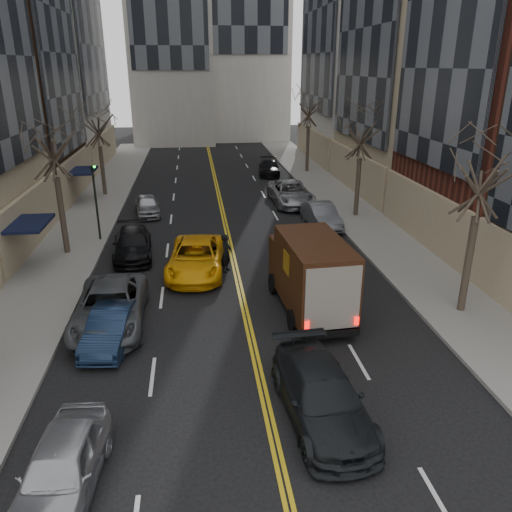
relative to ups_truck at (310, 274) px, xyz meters
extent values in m
cube|color=slate|center=(-11.64, 15.02, -1.56)|extent=(4.00, 66.00, 0.15)
cube|color=slate|center=(6.36, 15.02, -1.56)|extent=(4.00, 66.00, 0.15)
cube|color=black|center=(-13.48, 21.02, 11.57)|extent=(0.20, 10.56, 19.20)
cube|color=black|center=(-12.64, 6.02, 0.77)|extent=(2.00, 3.00, 0.15)
cube|color=black|center=(-13.54, 6.02, -0.28)|extent=(0.20, 3.00, 2.50)
cube|color=black|center=(-12.64, 19.02, 0.77)|extent=(2.00, 3.00, 0.15)
cube|color=black|center=(-13.54, 19.02, -0.28)|extent=(0.20, 3.00, 2.50)
cylinder|color=#382D23|center=(-11.44, 8.02, 0.54)|extent=(0.30, 0.30, 4.05)
cylinder|color=#382D23|center=(-11.44, 21.02, 0.36)|extent=(0.30, 0.30, 3.69)
cylinder|color=#382D23|center=(6.16, -0.98, 0.50)|extent=(0.30, 0.30, 3.96)
cylinder|color=#382D23|center=(6.16, 13.02, 0.41)|extent=(0.30, 0.30, 3.78)
cylinder|color=#382D23|center=(6.16, 28.02, 0.59)|extent=(0.30, 0.30, 4.14)
cylinder|color=black|center=(-10.04, 10.02, 0.42)|extent=(0.12, 0.12, 3.80)
imported|color=black|center=(-10.04, 10.02, 2.77)|extent=(0.15, 0.18, 0.90)
sphere|color=#0CE526|center=(-9.89, 9.92, 2.72)|extent=(0.14, 0.14, 0.14)
cube|color=black|center=(0.00, 0.00, -1.12)|extent=(2.39, 6.04, 0.28)
cube|color=black|center=(-0.13, 2.17, -0.20)|extent=(2.27, 1.70, 1.95)
cube|color=black|center=(0.03, -0.51, 0.22)|extent=(2.49, 4.67, 2.78)
cube|color=black|center=(0.17, -2.85, -1.12)|extent=(2.14, 0.29, 0.28)
cube|color=red|center=(-0.75, -2.92, -0.71)|extent=(0.17, 0.07, 0.32)
cube|color=red|center=(1.10, -2.81, -0.71)|extent=(0.17, 0.07, 0.32)
cube|color=gold|center=(-1.10, -0.53, 0.78)|extent=(0.09, 0.83, 0.83)
cube|color=gold|center=(1.16, -0.40, 0.78)|extent=(0.09, 0.83, 0.83)
cylinder|color=black|center=(-1.21, 1.87, -1.19)|extent=(0.31, 0.90, 0.89)
cylinder|color=black|center=(0.97, 2.01, -1.19)|extent=(0.31, 0.90, 0.89)
cylinder|color=black|center=(-1.00, -1.64, -1.19)|extent=(0.31, 0.90, 0.89)
cylinder|color=black|center=(1.19, -1.51, -1.19)|extent=(0.31, 0.90, 0.89)
imported|color=black|center=(-1.16, -6.67, -0.88)|extent=(2.48, 5.31, 1.50)
cube|color=black|center=(-1.16, -5.92, -0.27)|extent=(0.13, 0.04, 0.09)
cube|color=blue|center=(-1.16, -5.95, -0.27)|extent=(0.10, 0.01, 0.06)
imported|color=#F0A50A|center=(-4.56, 4.67, -0.85)|extent=(3.15, 5.88, 1.57)
imported|color=black|center=(-3.11, 4.61, -0.67)|extent=(0.71, 0.83, 1.93)
imported|color=#B3B5BB|center=(-7.87, -8.53, -0.92)|extent=(1.98, 4.29, 1.42)
imported|color=#111E35|center=(-7.74, -1.66, -0.98)|extent=(1.79, 4.10, 1.31)
imported|color=#4A4D52|center=(-7.95, -0.30, -0.85)|extent=(2.72, 5.71, 1.57)
imported|color=black|center=(-7.89, 7.29, -0.94)|extent=(2.35, 4.95, 1.39)
imported|color=#989A9F|center=(-7.74, 15.28, -0.97)|extent=(2.08, 4.08, 1.33)
imported|color=#51545A|center=(3.34, 11.21, -0.90)|extent=(1.81, 4.54, 1.47)
imported|color=#929599|center=(2.46, 16.84, -0.81)|extent=(2.86, 5.96, 1.64)
imported|color=black|center=(2.46, 27.44, -0.96)|extent=(2.46, 4.86, 1.35)
camera|label=1|loc=(-4.48, -18.17, 7.91)|focal=35.00mm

